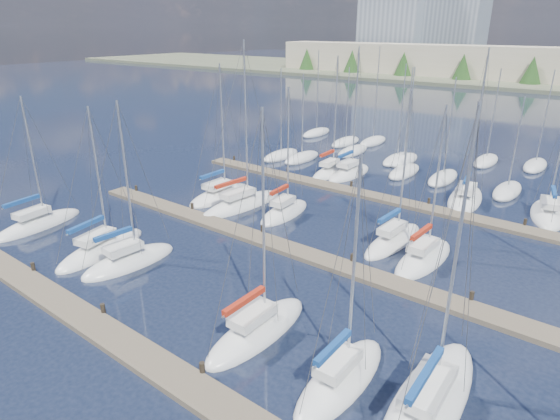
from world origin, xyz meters
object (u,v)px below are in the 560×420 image
Objects in this scene: sailboat_a at (38,224)px; sailboat_d at (258,330)px; sailboat_e at (341,379)px; sailboat_o at (349,173)px; sailboat_b at (102,249)px; sailboat_l at (424,258)px; sailboat_j at (284,212)px; sailboat_q at (548,214)px; sailboat_c at (129,261)px; sailboat_i at (242,204)px; sailboat_k at (393,240)px; sailboat_f at (429,401)px; sailboat_p at (465,199)px; sailboat_h at (221,195)px; sailboat_n at (330,172)px.

sailboat_d is at bearing -7.33° from sailboat_a.
sailboat_o reaches higher than sailboat_e.
sailboat_l reaches higher than sailboat_b.
sailboat_q is at bearing 31.27° from sailboat_j.
sailboat_c reaches higher than sailboat_a.
sailboat_i is at bearing 70.46° from sailboat_b.
sailboat_k reaches higher than sailboat_a.
sailboat_a is at bearing -171.86° from sailboat_c.
sailboat_e is 0.84× the size of sailboat_f.
sailboat_j is 4.37m from sailboat_i.
sailboat_j is 17.38m from sailboat_p.
sailboat_a is (-6.86, -14.23, 0.00)m from sailboat_h.
sailboat_b is 26.81m from sailboat_n.
sailboat_a is (-25.78, -27.55, -0.00)m from sailboat_p.
sailboat_n is 0.94× the size of sailboat_o.
sailboat_a is at bearing -142.28° from sailboat_p.
sailboat_d is 1.14× the size of sailboat_q.
sailboat_l is (-5.33, 12.78, 0.00)m from sailboat_f.
sailboat_j is 13.17m from sailboat_n.
sailboat_l is at bearing -43.59° from sailboat_n.
sailboat_b is at bearing -132.28° from sailboat_p.
sailboat_i is (-1.07, -13.52, -0.01)m from sailboat_n.
sailboat_h is at bearing 56.86° from sailboat_a.
sailboat_j is 12.98m from sailboat_l.
sailboat_q is at bearing 60.52° from sailboat_k.
sailboat_b is 36.79m from sailboat_q.
sailboat_q is (24.47, 27.48, -0.00)m from sailboat_b.
sailboat_j reaches higher than sailboat_a.
sailboat_n is (-13.24, 12.30, 0.01)m from sailboat_k.
sailboat_h is 1.16× the size of sailboat_a.
sailboat_b is at bearing -84.96° from sailboat_h.
sailboat_d is 30.04m from sailboat_o.
sailboat_k is (-4.54, 15.34, 0.00)m from sailboat_e.
sailboat_e is 0.87× the size of sailboat_n.
sailboat_h is at bearing -163.90° from sailboat_q.
sailboat_e is 1.03× the size of sailboat_q.
sailboat_q is at bearing 33.25° from sailboat_a.
sailboat_c is at bearing -107.80° from sailboat_j.
sailboat_o is at bearing 57.88° from sailboat_a.
sailboat_k is 15.51m from sailboat_q.
sailboat_h is 29.24m from sailboat_q.
sailboat_k is 0.85× the size of sailboat_o.
sailboat_l is 20.54m from sailboat_o.
sailboat_p is 1.09× the size of sailboat_n.
sailboat_i is at bearing -178.29° from sailboat_l.
sailboat_o is (6.11, 13.94, 0.02)m from sailboat_h.
sailboat_h is 26.50m from sailboat_e.
sailboat_q is (18.25, 13.60, -0.01)m from sailboat_j.
sailboat_p is 0.96× the size of sailboat_i.
sailboat_c is 0.79× the size of sailboat_i.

